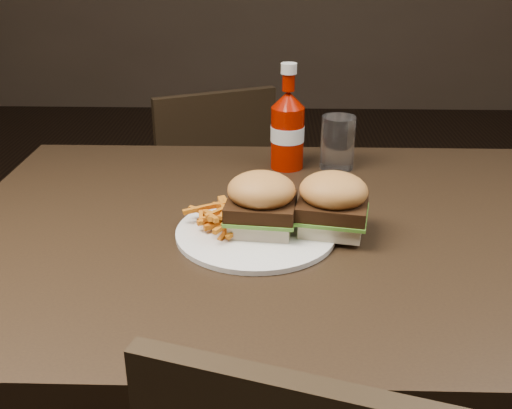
{
  "coord_description": "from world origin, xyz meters",
  "views": [
    {
      "loc": [
        -0.06,
        -0.9,
        1.2
      ],
      "look_at": [
        -0.09,
        -0.03,
        0.8
      ],
      "focal_mm": 42.0,
      "sensor_mm": 36.0,
      "label": 1
    }
  ],
  "objects_px": {
    "tumbler": "(338,143)",
    "dining_table": "(309,235)",
    "chair_far": "(201,202)",
    "plate": "(256,232)",
    "ketchup_bottle": "(287,140)"
  },
  "relations": [
    {
      "from": "ketchup_bottle",
      "to": "dining_table",
      "type": "bearing_deg",
      "value": -82.81
    },
    {
      "from": "plate",
      "to": "ketchup_bottle",
      "type": "bearing_deg",
      "value": 79.88
    },
    {
      "from": "chair_far",
      "to": "dining_table",
      "type": "bearing_deg",
      "value": 84.72
    },
    {
      "from": "chair_far",
      "to": "plate",
      "type": "xyz_separation_m",
      "value": [
        0.2,
        -0.84,
        0.33
      ]
    },
    {
      "from": "ketchup_bottle",
      "to": "tumbler",
      "type": "distance_m",
      "value": 0.1
    },
    {
      "from": "tumbler",
      "to": "chair_far",
      "type": "bearing_deg",
      "value": 123.96
    },
    {
      "from": "plate",
      "to": "ketchup_bottle",
      "type": "distance_m",
      "value": 0.32
    },
    {
      "from": "dining_table",
      "to": "plate",
      "type": "xyz_separation_m",
      "value": [
        -0.09,
        -0.04,
        0.03
      ]
    },
    {
      "from": "dining_table",
      "to": "plate",
      "type": "height_order",
      "value": "plate"
    },
    {
      "from": "dining_table",
      "to": "tumbler",
      "type": "relative_size",
      "value": 11.01
    },
    {
      "from": "tumbler",
      "to": "dining_table",
      "type": "bearing_deg",
      "value": -104.42
    },
    {
      "from": "dining_table",
      "to": "plate",
      "type": "bearing_deg",
      "value": -154.96
    },
    {
      "from": "chair_far",
      "to": "plate",
      "type": "relative_size",
      "value": 1.38
    },
    {
      "from": "plate",
      "to": "chair_far",
      "type": "bearing_deg",
      "value": 103.13
    },
    {
      "from": "dining_table",
      "to": "ketchup_bottle",
      "type": "height_order",
      "value": "ketchup_bottle"
    }
  ]
}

